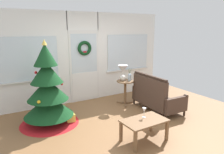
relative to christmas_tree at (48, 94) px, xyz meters
The scene contains 10 objects.
ground_plane 1.79m from the christmas_tree, 36.30° to the right, with size 6.76×6.76×0.00m, color brown.
back_wall_with_door 1.83m from the christmas_tree, 39.63° to the left, with size 5.20×0.19×2.55m.
christmas_tree is the anchor object (origin of this frame).
settee_sofa 2.66m from the christmas_tree, 12.69° to the right, with size 0.75×1.42×0.96m.
side_table 2.18m from the christmas_tree, ahead, with size 0.50×0.48×0.68m.
table_lamp 2.13m from the christmas_tree, ahead, with size 0.28×0.28×0.44m.
flower_vase 2.27m from the christmas_tree, ahead, with size 0.11×0.10×0.35m.
coffee_table 2.18m from the christmas_tree, 50.93° to the right, with size 0.85×0.54×0.42m.
wine_glass 2.13m from the christmas_tree, 47.78° to the right, with size 0.08×0.08×0.20m.
gift_box 0.75m from the christmas_tree, 22.77° to the right, with size 0.19×0.18×0.19m, color #D8C64C.
Camera 1 is at (-2.36, -3.56, 2.11)m, focal length 33.96 mm.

